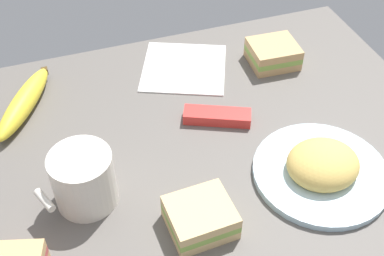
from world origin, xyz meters
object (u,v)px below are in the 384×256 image
snack_bar (217,116)px  paper_napkin (184,68)px  sandwich_main (273,54)px  banana (24,102)px  plate_of_food (322,168)px  sandwich_extra (200,217)px  coffee_mug_black (83,179)px

snack_bar → paper_napkin: snack_bar is taller
sandwich_main → snack_bar: sandwich_main is taller
sandwich_main → banana: sandwich_main is taller
plate_of_food → snack_bar: 20.74cm
plate_of_food → paper_napkin: size_ratio=1.33×
sandwich_extra → paper_napkin: (-9.64, -37.09, -2.05)cm
plate_of_food → coffee_mug_black: (36.37, -7.30, 3.04)cm
sandwich_extra → banana: bearing=-57.6°
sandwich_main → snack_bar: bearing=36.8°
plate_of_food → banana: 53.53cm
coffee_mug_black → sandwich_main: (-42.06, -22.75, -2.58)cm
banana → plate_of_food: bearing=144.2°
plate_of_food → sandwich_extra: plate_of_food is taller
paper_napkin → banana: bearing=4.9°
sandwich_extra → paper_napkin: bearing=-104.6°
plate_of_food → paper_napkin: bearing=-70.6°
coffee_mug_black → sandwich_extra: 18.23cm
coffee_mug_black → sandwich_extra: size_ratio=1.24×
sandwich_extra → paper_napkin: sandwich_extra is taller
sandwich_main → sandwich_extra: (27.30, 33.13, 0.00)cm
sandwich_main → sandwich_extra: 42.93cm
plate_of_food → snack_bar: plate_of_food is taller
paper_napkin → sandwich_extra: bearing=75.4°
snack_bar → banana: bearing=0.9°
sandwich_main → paper_napkin: 18.22cm
banana → snack_bar: (-32.26, 13.84, -0.93)cm
coffee_mug_black → banana: (7.05, -24.00, -2.84)cm
banana → sandwich_main: bearing=178.5°
sandwich_main → snack_bar: 21.06cm
plate_of_food → snack_bar: size_ratio=1.82×
coffee_mug_black → banana: bearing=-73.6°
snack_bar → paper_napkin: bearing=-63.1°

